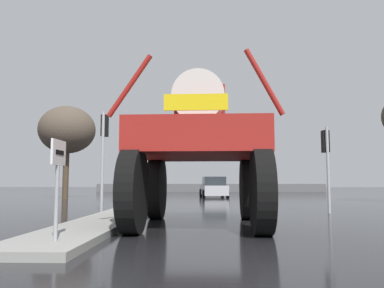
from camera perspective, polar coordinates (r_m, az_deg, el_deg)
ground_plane at (r=22.85m, az=3.37°, el=-8.46°), size 120.00×120.00×0.00m
median_island at (r=10.58m, az=-13.46°, el=-11.31°), size 1.51×9.06×0.15m
lane_arrow_sign at (r=7.14m, az=-19.14°, el=-3.77°), size 0.07×0.60×1.74m
oversize_sprayer at (r=10.47m, az=1.13°, el=-0.67°), size 3.99×5.62×4.14m
sedan_ahead at (r=28.99m, az=3.21°, el=-6.43°), size 2.17×4.24×1.52m
traffic_signal_near_left at (r=15.39m, az=-12.82°, el=0.74°), size 0.24×0.54×3.85m
traffic_signal_near_right at (r=15.54m, az=19.12°, el=-0.93°), size 0.24×0.54×3.21m
traffic_signal_far_left at (r=30.48m, az=11.76°, el=-2.46°), size 0.24×0.55×3.76m
bare_tree_left at (r=27.67m, az=-17.90°, el=1.93°), size 3.78×3.78×6.28m
roadside_barrier at (r=44.32m, az=2.69°, el=-6.46°), size 26.03×0.24×0.90m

